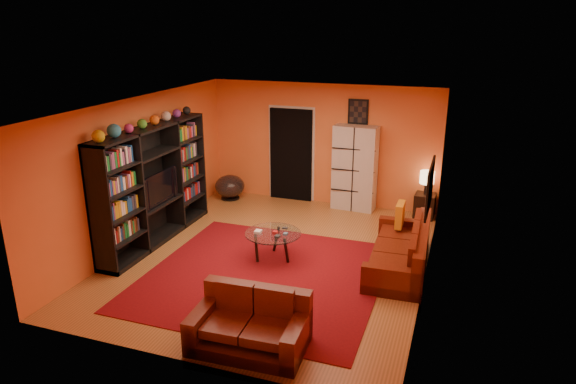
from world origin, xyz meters
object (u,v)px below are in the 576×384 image
(side_table, at_px, (425,206))
(table_lamp, at_px, (427,178))
(tv, at_px, (156,188))
(sofa, at_px, (404,252))
(loveseat, at_px, (251,324))
(storage_cabinet, at_px, (355,168))
(bowl_chair, at_px, (230,186))
(entertainment_unit, at_px, (154,185))
(coffee_table, at_px, (273,236))

(side_table, bearing_deg, table_lamp, 0.00)
(tv, xyz_separation_m, sofa, (4.36, 0.34, -0.73))
(sofa, height_order, loveseat, same)
(sofa, distance_m, storage_cabinet, 2.91)
(storage_cabinet, height_order, bowl_chair, storage_cabinet)
(storage_cabinet, relative_size, bowl_chair, 2.71)
(sofa, distance_m, bowl_chair, 4.68)
(entertainment_unit, relative_size, bowl_chair, 4.53)
(tv, relative_size, bowl_chair, 1.53)
(bowl_chair, bearing_deg, tv, -95.09)
(tv, distance_m, coffee_table, 2.32)
(tv, relative_size, coffee_table, 1.08)
(sofa, height_order, coffee_table, sofa)
(coffee_table, bearing_deg, table_lamp, 51.79)
(entertainment_unit, bearing_deg, coffee_table, -2.05)
(coffee_table, bearing_deg, bowl_chair, 128.05)
(loveseat, xyz_separation_m, bowl_chair, (-2.62, 4.92, 0.00))
(coffee_table, xyz_separation_m, table_lamp, (2.23, 2.83, 0.41))
(storage_cabinet, distance_m, side_table, 1.62)
(entertainment_unit, distance_m, coffee_table, 2.38)
(side_table, distance_m, table_lamp, 0.59)
(loveseat, distance_m, table_lamp, 5.45)
(entertainment_unit, relative_size, side_table, 6.00)
(loveseat, relative_size, side_table, 2.86)
(side_table, relative_size, table_lamp, 1.04)
(tv, distance_m, storage_cabinet, 4.12)
(entertainment_unit, xyz_separation_m, tv, (0.05, -0.03, -0.04))
(coffee_table, distance_m, table_lamp, 3.63)
(sofa, distance_m, table_lamp, 2.50)
(tv, xyz_separation_m, side_table, (4.47, 2.78, -0.76))
(loveseat, relative_size, table_lamp, 2.98)
(sofa, relative_size, coffee_table, 2.34)
(bowl_chair, relative_size, side_table, 1.32)
(bowl_chair, xyz_separation_m, side_table, (4.25, 0.25, -0.04))
(loveseat, height_order, coffee_table, loveseat)
(sofa, xyz_separation_m, loveseat, (-1.52, -2.73, 0.00))
(tv, bearing_deg, table_lamp, -58.18)
(sofa, height_order, table_lamp, table_lamp)
(tv, height_order, sofa, tv)
(coffee_table, height_order, side_table, side_table)
(bowl_chair, bearing_deg, loveseat, -61.96)
(tv, distance_m, loveseat, 3.79)
(tv, xyz_separation_m, table_lamp, (4.47, 2.78, -0.17))
(entertainment_unit, bearing_deg, sofa, 4.05)
(entertainment_unit, xyz_separation_m, side_table, (4.53, 2.75, -0.80))
(loveseat, xyz_separation_m, coffee_table, (-0.60, 2.34, 0.14))
(loveseat, bearing_deg, bowl_chair, 25.63)
(tv, distance_m, table_lamp, 5.27)
(side_table, bearing_deg, loveseat, -107.49)
(coffee_table, height_order, table_lamp, table_lamp)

